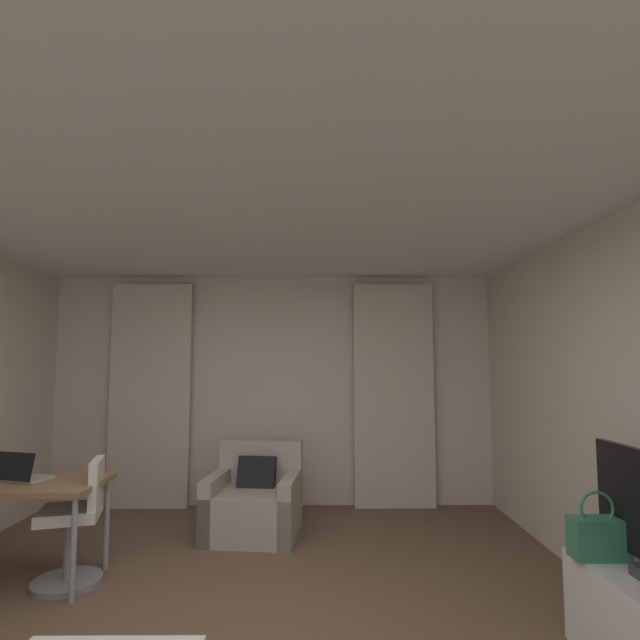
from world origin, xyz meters
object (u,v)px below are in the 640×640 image
(handbag_primary, at_px, (598,536))
(laptop, at_px, (23,474))
(desk, at_px, (9,490))
(desk_chair, at_px, (75,528))
(armchair, at_px, (254,504))

(handbag_primary, bearing_deg, laptop, 166.29)
(desk, distance_m, handbag_primary, 3.93)
(desk_chair, bearing_deg, handbag_primary, -15.11)
(handbag_primary, bearing_deg, armchair, 138.08)
(armchair, distance_m, handbag_primary, 2.92)
(laptop, distance_m, handbag_primary, 3.86)
(desk, distance_m, desk_chair, 0.56)
(armchair, xyz_separation_m, laptop, (-1.59, -1.02, 0.49))
(armchair, bearing_deg, desk, -147.89)
(desk_chair, xyz_separation_m, laptop, (-0.41, 0.01, 0.38))
(desk_chair, distance_m, handbag_primary, 3.47)
(desk_chair, bearing_deg, laptop, 178.05)
(armchair, bearing_deg, desk_chair, -138.69)
(armchair, height_order, desk, armchair)
(armchair, height_order, handbag_primary, handbag_primary)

